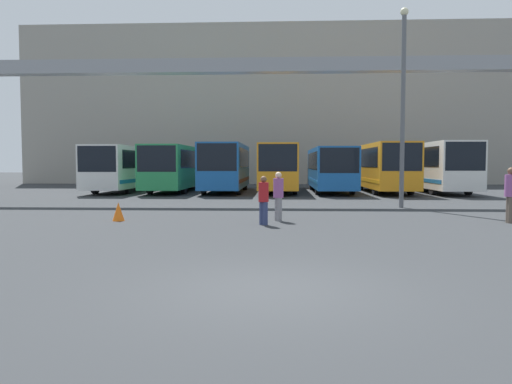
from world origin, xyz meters
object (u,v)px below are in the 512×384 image
object	(u,v)px
bus_slot_5	(384,165)
pedestrian_near_center	(511,194)
pedestrian_mid_left	(264,199)
pedestrian_far_center	(278,195)
bus_slot_2	(226,165)
lamp_post	(403,100)
traffic_cone	(118,212)
bus_slot_4	(330,167)
bus_slot_1	(177,166)
bus_slot_3	(278,165)
bus_slot_6	(436,164)
bus_slot_0	(127,166)

from	to	relation	value
bus_slot_5	pedestrian_near_center	size ratio (longest dim) A/B	5.54
bus_slot_5	pedestrian_mid_left	xyz separation A→B (m)	(-7.61, -18.43, -1.06)
pedestrian_far_center	bus_slot_2	bearing A→B (deg)	165.17
bus_slot_5	pedestrian_far_center	distance (m)	18.70
bus_slot_2	lamp_post	xyz separation A→B (m)	(9.19, -11.77, 2.90)
pedestrian_far_center	traffic_cone	size ratio (longest dim) A/B	2.61
pedestrian_far_center	traffic_cone	xyz separation A→B (m)	(-5.52, -0.32, -0.57)
bus_slot_4	pedestrian_near_center	bearing A→B (deg)	-76.75
bus_slot_1	bus_slot_3	xyz separation A→B (m)	(7.21, -0.35, 0.04)
bus_slot_5	pedestrian_far_center	size ratio (longest dim) A/B	6.06
bus_slot_2	bus_slot_4	xyz separation A→B (m)	(7.21, 0.36, -0.15)
bus_slot_6	traffic_cone	xyz separation A→B (m)	(-16.26, -17.93, -1.60)
bus_slot_2	traffic_cone	bearing A→B (deg)	-95.97
bus_slot_4	bus_slot_6	bearing A→B (deg)	0.38
bus_slot_1	bus_slot_5	distance (m)	14.46
bus_slot_0	bus_slot_1	bearing A→B (deg)	2.20
bus_slot_5	bus_slot_6	size ratio (longest dim) A/B	0.93
bus_slot_4	bus_slot_6	world-z (taller)	bus_slot_6
traffic_cone	bus_slot_0	bearing A→B (deg)	106.30
bus_slot_3	lamp_post	bearing A→B (deg)	-65.83
bus_slot_0	bus_slot_2	distance (m)	7.27
bus_slot_2	bus_slot_6	xyz separation A→B (m)	(14.43, 0.41, 0.04)
bus_slot_2	traffic_cone	distance (m)	17.68
pedestrian_mid_left	lamp_post	distance (m)	9.75
bus_slot_1	pedestrian_far_center	xyz separation A→B (m)	(7.29, -18.23, -0.92)
pedestrian_mid_left	traffic_cone	world-z (taller)	pedestrian_mid_left
bus_slot_3	bus_slot_4	distance (m)	3.62
bus_slot_5	pedestrian_near_center	xyz separation A→B (m)	(0.59, -17.51, -0.91)
bus_slot_3	traffic_cone	world-z (taller)	bus_slot_3
bus_slot_0	bus_slot_4	size ratio (longest dim) A/B	1.10
bus_slot_4	bus_slot_5	world-z (taller)	bus_slot_5
bus_slot_3	bus_slot_0	bearing A→B (deg)	178.89
bus_slot_1	bus_slot_4	distance (m)	10.84
bus_slot_5	bus_slot_6	xyz separation A→B (m)	(3.61, 0.36, 0.03)
pedestrian_near_center	pedestrian_far_center	world-z (taller)	pedestrian_near_center
lamp_post	pedestrian_far_center	bearing A→B (deg)	-135.38
pedestrian_near_center	pedestrian_mid_left	world-z (taller)	pedestrian_near_center
pedestrian_near_center	pedestrian_far_center	xyz separation A→B (m)	(-7.73, 0.26, -0.08)
bus_slot_1	bus_slot_2	world-z (taller)	bus_slot_2
pedestrian_mid_left	traffic_cone	size ratio (longest dim) A/B	2.44
bus_slot_6	bus_slot_5	bearing A→B (deg)	-174.25
bus_slot_6	pedestrian_mid_left	size ratio (longest dim) A/B	6.95
pedestrian_far_center	bus_slot_3	bearing A→B (deg)	153.33
bus_slot_2	pedestrian_near_center	bearing A→B (deg)	-56.84
bus_slot_1	bus_slot_4	xyz separation A→B (m)	(10.82, -0.66, -0.08)
bus_slot_3	bus_slot_6	bearing A→B (deg)	-1.42
bus_slot_1	pedestrian_mid_left	bearing A→B (deg)	-70.64
bus_slot_0	pedestrian_mid_left	world-z (taller)	bus_slot_0
pedestrian_mid_left	bus_slot_3	bearing A→B (deg)	-47.16
bus_slot_2	pedestrian_far_center	size ratio (longest dim) A/B	6.00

